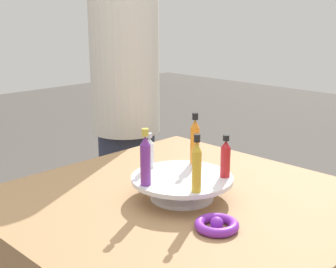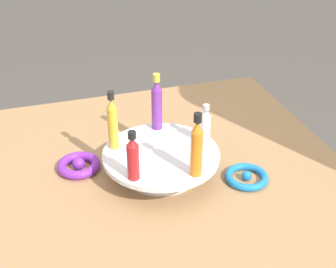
# 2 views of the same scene
# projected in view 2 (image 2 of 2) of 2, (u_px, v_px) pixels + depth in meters

# --- Properties ---
(display_stand) EXTENTS (0.28, 0.28, 0.06)m
(display_stand) POSITION_uv_depth(u_px,v_px,m) (161.00, 160.00, 1.12)
(display_stand) COLOR silver
(display_stand) RESTS_ON party_table
(bottle_purple) EXTENTS (0.03, 0.03, 0.15)m
(bottle_purple) POSITION_uv_depth(u_px,v_px,m) (157.00, 104.00, 1.17)
(bottle_purple) COLOR #702D93
(bottle_purple) RESTS_ON display_stand
(bottle_gold) EXTENTS (0.02, 0.02, 0.15)m
(bottle_gold) POSITION_uv_depth(u_px,v_px,m) (113.00, 122.00, 1.10)
(bottle_gold) COLOR gold
(bottle_gold) RESTS_ON display_stand
(bottle_red) EXTENTS (0.03, 0.03, 0.12)m
(bottle_red) POSITION_uv_depth(u_px,v_px,m) (133.00, 157.00, 1.00)
(bottle_red) COLOR #B21E23
(bottle_red) RESTS_ON display_stand
(bottle_orange) EXTENTS (0.03, 0.03, 0.15)m
(bottle_orange) POSITION_uv_depth(u_px,v_px,m) (197.00, 147.00, 1.00)
(bottle_orange) COLOR orange
(bottle_orange) RESTS_ON display_stand
(bottle_clear) EXTENTS (0.03, 0.03, 0.10)m
(bottle_clear) POSITION_uv_depth(u_px,v_px,m) (205.00, 125.00, 1.13)
(bottle_clear) COLOR silver
(bottle_clear) RESTS_ON display_stand
(ribbon_bow_blue) EXTENTS (0.10, 0.10, 0.02)m
(ribbon_bow_blue) POSITION_uv_depth(u_px,v_px,m) (247.00, 177.00, 1.12)
(ribbon_bow_blue) COLOR blue
(ribbon_bow_blue) RESTS_ON party_table
(ribbon_bow_purple) EXTENTS (0.11, 0.11, 0.03)m
(ribbon_bow_purple) POSITION_uv_depth(u_px,v_px,m) (79.00, 165.00, 1.16)
(ribbon_bow_purple) COLOR purple
(ribbon_bow_purple) RESTS_ON party_table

